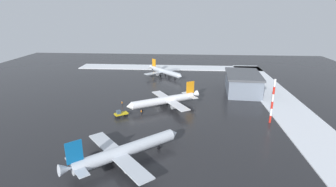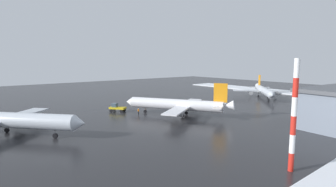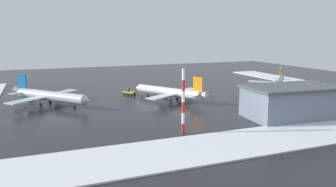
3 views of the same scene
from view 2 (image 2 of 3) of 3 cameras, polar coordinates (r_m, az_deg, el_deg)
The scene contains 9 objects.
ground_plane at distance 76.43m, azimuth 3.45°, elevation -3.92°, with size 240.00×240.00×0.00m, color #232326.
snow_bank_right at distance 130.72m, azimuth 25.76°, elevation 0.11°, with size 14.00×116.00×0.32m, color white.
airplane_distant_tail at distance 70.12m, azimuth 2.20°, elevation -2.44°, with size 23.37×27.28×9.04m.
airplane_far_rear at distance 60.46m, azimuth -31.70°, elevation -4.92°, with size 24.64×26.32×9.61m.
airplane_parked_portside at distance 110.62m, azimuth 20.17°, elevation 0.59°, with size 22.96×21.76×8.46m.
pushback_tug at distance 76.89m, azimuth -11.08°, elevation -3.00°, with size 4.44×5.03×2.50m.
ground_crew_mid_apron at distance 72.50m, azimuth -6.46°, elevation -3.78°, with size 0.36×0.36×1.71m.
ground_crew_near_tug at distance 84.63m, azimuth -4.89°, elevation -2.17°, with size 0.36×0.36×1.71m.
antenna_mast at distance 38.16m, azimuth 25.71°, elevation -4.45°, with size 0.70×0.70×15.06m.
Camera 2 is at (-50.47, -55.45, 14.80)m, focal length 28.00 mm.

